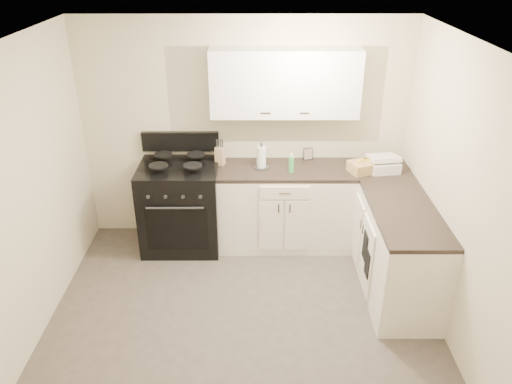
{
  "coord_description": "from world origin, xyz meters",
  "views": [
    {
      "loc": [
        0.12,
        -3.45,
        3.17
      ],
      "look_at": [
        0.12,
        0.85,
        0.98
      ],
      "focal_mm": 35.0,
      "sensor_mm": 36.0,
      "label": 1
    }
  ],
  "objects_px": {
    "stove": "(181,208)",
    "countertop_grill": "(383,165)",
    "paper_towel": "(261,157)",
    "knife_block": "(220,156)",
    "wicker_basket": "(365,167)"
  },
  "relations": [
    {
      "from": "stove",
      "to": "wicker_basket",
      "type": "height_order",
      "value": "wicker_basket"
    },
    {
      "from": "knife_block",
      "to": "countertop_grill",
      "type": "relative_size",
      "value": 0.67
    },
    {
      "from": "knife_block",
      "to": "wicker_basket",
      "type": "height_order",
      "value": "knife_block"
    },
    {
      "from": "stove",
      "to": "countertop_grill",
      "type": "xyz_separation_m",
      "value": [
        2.21,
        -0.02,
        0.54
      ]
    },
    {
      "from": "wicker_basket",
      "to": "countertop_grill",
      "type": "bearing_deg",
      "value": 8.74
    },
    {
      "from": "stove",
      "to": "knife_block",
      "type": "bearing_deg",
      "value": 16.72
    },
    {
      "from": "wicker_basket",
      "to": "paper_towel",
      "type": "bearing_deg",
      "value": 174.68
    },
    {
      "from": "wicker_basket",
      "to": "countertop_grill",
      "type": "relative_size",
      "value": 1.12
    },
    {
      "from": "paper_towel",
      "to": "countertop_grill",
      "type": "bearing_deg",
      "value": -3.23
    },
    {
      "from": "stove",
      "to": "wicker_basket",
      "type": "distance_m",
      "value": 2.09
    },
    {
      "from": "stove",
      "to": "wicker_basket",
      "type": "bearing_deg",
      "value": -1.56
    },
    {
      "from": "stove",
      "to": "countertop_grill",
      "type": "relative_size",
      "value": 3.41
    },
    {
      "from": "knife_block",
      "to": "wicker_basket",
      "type": "relative_size",
      "value": 0.59
    },
    {
      "from": "knife_block",
      "to": "paper_towel",
      "type": "height_order",
      "value": "paper_towel"
    },
    {
      "from": "stove",
      "to": "paper_towel",
      "type": "bearing_deg",
      "value": 3.09
    }
  ]
}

